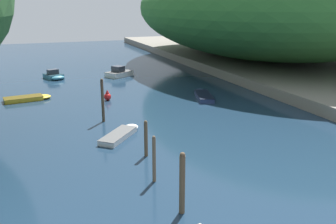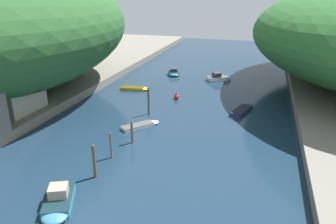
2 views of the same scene
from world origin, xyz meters
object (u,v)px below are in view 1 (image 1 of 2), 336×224
Objects in this scene: boat_moored_right at (203,95)px; boat_mid_channel at (54,76)px; channel_buoy_near at (107,96)px; boat_cabin_cruiser at (121,73)px; boat_open_rowboat at (122,133)px; boat_red_skiff at (29,98)px.

boat_mid_channel is (-14.18, 15.96, 0.16)m from boat_moored_right.
boat_cabin_cruiser is at bearing 70.14° from channel_buoy_near.
boat_cabin_cruiser is 8.89m from boat_mid_channel.
boat_red_skiff is at bearing 155.21° from boat_open_rowboat.
channel_buoy_near is at bearing 61.25° from boat_red_skiff.
boat_mid_channel is at bearing 148.50° from boat_moored_right.
boat_open_rowboat is 4.02× the size of channel_buoy_near.
boat_cabin_cruiser reaches higher than boat_mid_channel.
boat_mid_channel reaches higher than boat_open_rowboat.
boat_cabin_cruiser is 1.34× the size of boat_mid_channel.
boat_moored_right is at bearing -12.69° from channel_buoy_near.
boat_cabin_cruiser is at bearing 116.99° from boat_open_rowboat.
boat_mid_channel is at bearing 107.19° from channel_buoy_near.
boat_mid_channel reaches higher than boat_moored_right.
boat_mid_channel is 11.33m from boat_red_skiff.
boat_red_skiff is at bearing 159.16° from channel_buoy_near.
boat_mid_channel reaches higher than channel_buoy_near.
boat_moored_right is 1.19× the size of boat_red_skiff.
boat_red_skiff is (-12.24, -9.77, -0.24)m from boat_cabin_cruiser.
boat_red_skiff is (-17.60, 5.15, -0.02)m from boat_moored_right.
boat_cabin_cruiser reaches higher than boat_red_skiff.
channel_buoy_near is (1.27, 11.15, 0.24)m from boat_open_rowboat.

